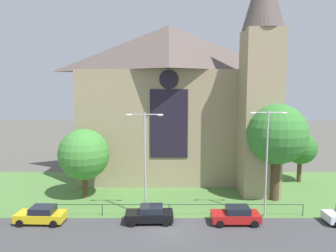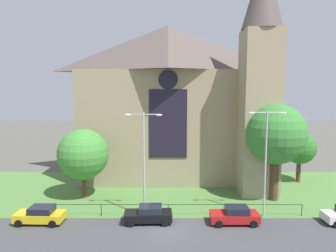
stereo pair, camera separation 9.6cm
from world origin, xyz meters
The scene contains 13 objects.
ground centered at (0.00, 10.00, 0.00)m, with size 160.00×160.00×0.00m, color #56544C.
road_asphalt centered at (0.00, -2.00, 0.00)m, with size 120.00×8.00×0.01m, color #424244.
grass_verge centered at (0.00, 8.00, 0.00)m, with size 120.00×20.00×0.01m, color #517F3D.
church_building centered at (0.93, 16.28, 10.27)m, with size 23.20×16.20×26.00m.
iron_railing centered at (0.16, 2.50, 0.95)m, with size 24.95×0.07×1.13m.
tree_left_near centered at (-8.94, 7.49, 4.80)m, with size 5.44×5.44×7.53m.
tree_right_far centered at (16.68, 13.33, 4.34)m, with size 4.06×4.06×6.40m.
tree_right_near centered at (11.40, 6.81, 7.01)m, with size 6.30×6.30×10.24m.
streetlamp_near centered at (-2.03, 2.40, 6.03)m, with size 3.37×0.26×9.69m.
streetlamp_far centered at (9.02, 2.40, 6.12)m, with size 3.37×0.26×9.86m.
parked_car_yellow centered at (-11.10, 0.96, 0.74)m, with size 4.26×2.15×1.51m.
parked_car_black centered at (-1.56, 1.09, 0.74)m, with size 4.26×2.15×1.51m.
parked_car_red centered at (6.02, 0.89, 0.74)m, with size 4.21×2.05×1.51m.
Camera 1 is at (0.06, -25.70, 11.84)m, focal length 33.81 mm.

